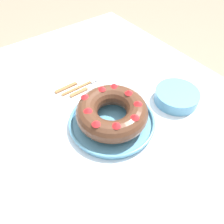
{
  "coord_description": "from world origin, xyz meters",
  "views": [
    {
      "loc": [
        0.43,
        -0.3,
        1.42
      ],
      "look_at": [
        0.02,
        0.01,
        0.84
      ],
      "focal_mm": 35.0,
      "sensor_mm": 36.0,
      "label": 1
    }
  ],
  "objects_px": {
    "fork": "(85,84)",
    "serving_knife": "(75,83)",
    "serving_dish": "(112,121)",
    "side_bowl": "(177,96)",
    "cake_knife": "(86,89)",
    "bundt_cake": "(112,112)"
  },
  "relations": [
    {
      "from": "fork",
      "to": "serving_dish",
      "type": "bearing_deg",
      "value": -7.01
    },
    {
      "from": "serving_dish",
      "to": "cake_knife",
      "type": "bearing_deg",
      "value": 174.31
    },
    {
      "from": "serving_dish",
      "to": "serving_knife",
      "type": "relative_size",
      "value": 1.39
    },
    {
      "from": "serving_dish",
      "to": "serving_knife",
      "type": "xyz_separation_m",
      "value": [
        -0.28,
        0.01,
        -0.01
      ]
    },
    {
      "from": "fork",
      "to": "side_bowl",
      "type": "xyz_separation_m",
      "value": [
        0.31,
        0.25,
        0.02
      ]
    },
    {
      "from": "serving_knife",
      "to": "side_bowl",
      "type": "relative_size",
      "value": 1.3
    },
    {
      "from": "serving_knife",
      "to": "side_bowl",
      "type": "xyz_separation_m",
      "value": [
        0.34,
        0.28,
        0.02
      ]
    },
    {
      "from": "serving_dish",
      "to": "serving_knife",
      "type": "height_order",
      "value": "serving_dish"
    },
    {
      "from": "serving_dish",
      "to": "side_bowl",
      "type": "xyz_separation_m",
      "value": [
        0.06,
        0.28,
        0.01
      ]
    },
    {
      "from": "bundt_cake",
      "to": "serving_dish",
      "type": "bearing_deg",
      "value": 29.64
    },
    {
      "from": "serving_dish",
      "to": "fork",
      "type": "distance_m",
      "value": 0.25
    },
    {
      "from": "serving_knife",
      "to": "fork",
      "type": "bearing_deg",
      "value": 47.18
    },
    {
      "from": "serving_dish",
      "to": "bundt_cake",
      "type": "relative_size",
      "value": 1.24
    },
    {
      "from": "fork",
      "to": "serving_knife",
      "type": "distance_m",
      "value": 0.04
    },
    {
      "from": "serving_dish",
      "to": "fork",
      "type": "height_order",
      "value": "serving_dish"
    },
    {
      "from": "serving_dish",
      "to": "bundt_cake",
      "type": "bearing_deg",
      "value": -150.36
    },
    {
      "from": "bundt_cake",
      "to": "cake_knife",
      "type": "height_order",
      "value": "bundt_cake"
    },
    {
      "from": "serving_dish",
      "to": "fork",
      "type": "bearing_deg",
      "value": 171.43
    },
    {
      "from": "side_bowl",
      "to": "serving_knife",
      "type": "bearing_deg",
      "value": -140.5
    },
    {
      "from": "bundt_cake",
      "to": "serving_knife",
      "type": "bearing_deg",
      "value": 178.8
    },
    {
      "from": "fork",
      "to": "serving_knife",
      "type": "xyz_separation_m",
      "value": [
        -0.03,
        -0.03,
        -0.0
      ]
    },
    {
      "from": "serving_knife",
      "to": "side_bowl",
      "type": "height_order",
      "value": "side_bowl"
    }
  ]
}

